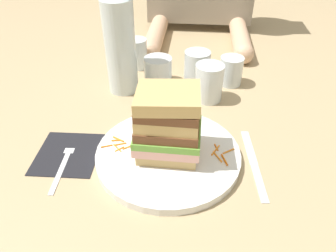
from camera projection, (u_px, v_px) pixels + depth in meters
name	position (u px, v px, depth m)	size (l,w,h in m)	color
ground_plane	(169.00, 154.00, 0.64)	(3.00, 3.00, 0.00)	tan
main_plate	(167.00, 154.00, 0.63)	(0.29, 0.29, 0.02)	white
sandwich	(166.00, 124.00, 0.58)	(0.12, 0.11, 0.14)	tan
carrot_shred_0	(118.00, 139.00, 0.65)	(0.00, 0.00, 0.03)	orange
carrot_shred_1	(116.00, 140.00, 0.65)	(0.00, 0.00, 0.02)	orange
carrot_shred_2	(107.00, 146.00, 0.64)	(0.00, 0.00, 0.02)	orange
carrot_shred_3	(117.00, 148.00, 0.63)	(0.00, 0.00, 0.03)	orange
carrot_shred_4	(119.00, 149.00, 0.63)	(0.00, 0.00, 0.02)	orange
carrot_shred_5	(120.00, 145.00, 0.64)	(0.00, 0.00, 0.02)	orange
carrot_shred_6	(127.00, 147.00, 0.63)	(0.00, 0.00, 0.02)	orange
carrot_shred_7	(216.00, 147.00, 0.63)	(0.00, 0.00, 0.02)	orange
carrot_shred_8	(218.00, 157.00, 0.61)	(0.00, 0.00, 0.03)	orange
carrot_shred_9	(229.00, 152.00, 0.62)	(0.00, 0.00, 0.03)	orange
carrot_shred_10	(215.00, 150.00, 0.63)	(0.00, 0.00, 0.03)	orange
carrot_shred_11	(224.00, 160.00, 0.60)	(0.00, 0.00, 0.03)	orange
napkin_dark	(68.00, 153.00, 0.64)	(0.12, 0.13, 0.00)	black
fork	(65.00, 160.00, 0.62)	(0.03, 0.17, 0.00)	silver
knife	(254.00, 165.00, 0.62)	(0.03, 0.20, 0.00)	silver
juice_glass	(209.00, 84.00, 0.79)	(0.07, 0.07, 0.09)	white
water_bottle	(120.00, 42.00, 0.77)	(0.08, 0.08, 0.30)	silver
empty_tumbler_0	(197.00, 67.00, 0.86)	(0.07, 0.07, 0.09)	silver
empty_tumbler_1	(158.00, 70.00, 0.86)	(0.08, 0.08, 0.07)	silver
empty_tumbler_2	(137.00, 53.00, 0.93)	(0.06, 0.06, 0.09)	silver
empty_tumbler_3	(231.00, 71.00, 0.85)	(0.06, 0.06, 0.08)	silver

